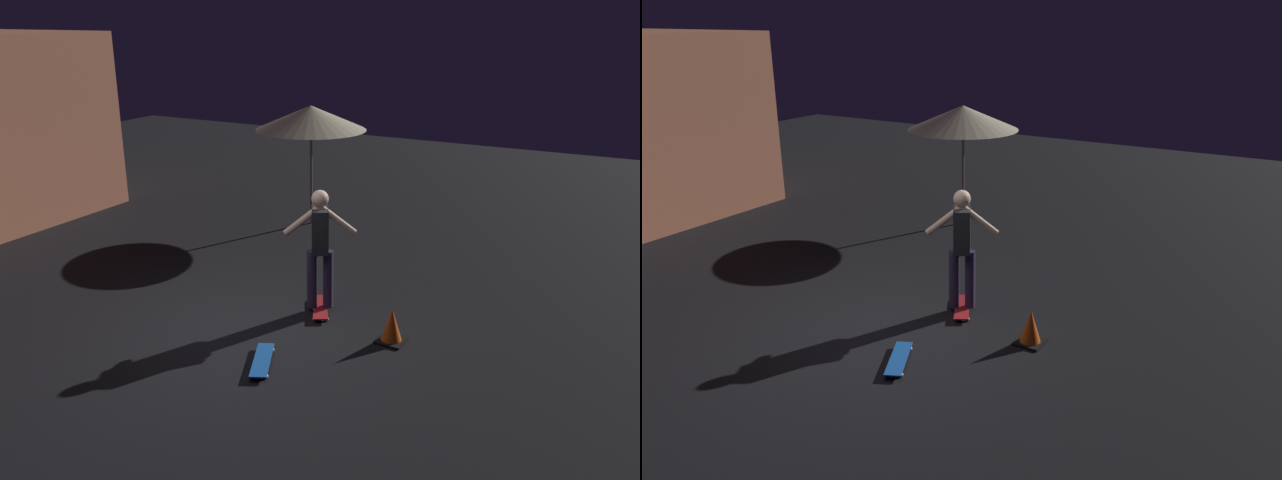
% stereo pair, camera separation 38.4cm
% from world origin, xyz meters
% --- Properties ---
extents(ground_plane, '(28.00, 28.00, 0.00)m').
position_xyz_m(ground_plane, '(0.00, 0.00, 0.00)').
color(ground_plane, black).
extents(patio_umbrella, '(2.10, 2.10, 2.30)m').
position_xyz_m(patio_umbrella, '(4.58, 1.38, 2.07)').
color(patio_umbrella, slate).
rests_on(patio_umbrella, ground_plane).
extents(skateboard_ridden, '(0.78, 0.56, 0.07)m').
position_xyz_m(skateboard_ridden, '(1.15, -0.64, 0.06)').
color(skateboard_ridden, '#AD1E23').
rests_on(skateboard_ridden, ground_plane).
extents(skateboard_spare, '(0.79, 0.51, 0.07)m').
position_xyz_m(skateboard_spare, '(-0.44, -0.71, 0.06)').
color(skateboard_spare, '#1959B2').
rests_on(skateboard_spare, ground_plane).
extents(skater, '(0.56, 0.90, 1.67)m').
position_xyz_m(skater, '(1.15, -0.64, 1.04)').
color(skater, '#382D4C').
rests_on(skater, skateboard_ridden).
extents(traffic_cone, '(0.34, 0.34, 0.46)m').
position_xyz_m(traffic_cone, '(0.80, -1.85, 0.21)').
color(traffic_cone, black).
rests_on(traffic_cone, ground_plane).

